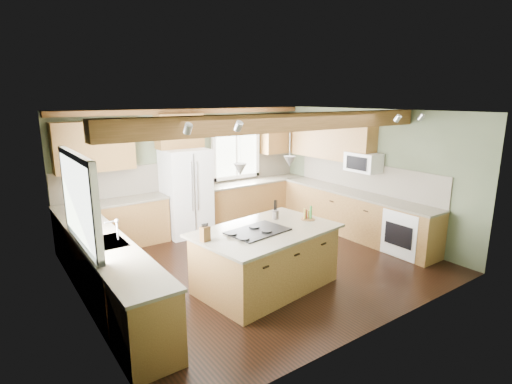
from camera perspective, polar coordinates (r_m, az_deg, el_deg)
floor at (r=7.07m, az=0.21°, el=-10.16°), size 5.60×5.60×0.00m
ceiling at (r=6.48m, az=0.23°, el=11.42°), size 5.60×5.60×0.00m
wall_back at (r=8.77m, az=-9.34°, el=3.22°), size 5.60×0.00×5.60m
wall_left at (r=5.57m, az=-23.97°, el=-3.69°), size 0.00×5.00×5.00m
wall_right at (r=8.56m, az=15.68°, el=2.65°), size 0.00×5.00×5.00m
ceiling_beam at (r=5.88m, az=4.68°, el=9.90°), size 5.55×0.26×0.26m
soffit_trim at (r=8.55m, az=-9.36°, el=11.33°), size 5.55×0.20×0.10m
backsplash_back at (r=8.77m, az=-9.28°, el=2.63°), size 5.58×0.03×0.58m
backsplash_right at (r=8.59m, az=15.32°, el=2.10°), size 0.03×3.70×0.58m
base_cab_back_left at (r=8.08m, az=-19.63°, el=-4.55°), size 2.02×0.60×0.88m
counter_back_left at (r=7.96m, az=-19.89°, el=-1.40°), size 2.06×0.64×0.04m
base_cab_back_right at (r=9.44m, az=-0.19°, el=-1.21°), size 2.62×0.60×0.88m
counter_back_right at (r=9.33m, az=-0.20°, el=1.52°), size 2.66×0.64×0.04m
base_cab_left at (r=5.96m, az=-20.42°, el=-11.07°), size 0.60×3.70×0.88m
counter_left at (r=5.80m, az=-20.79°, el=-6.91°), size 0.64×3.74×0.04m
base_cab_right at (r=8.56m, az=13.78°, el=-3.16°), size 0.60×3.70×0.88m
counter_right at (r=8.44m, az=13.95°, el=-0.17°), size 0.64×3.74×0.04m
upper_cab_back_left at (r=7.85m, az=-22.16°, el=6.03°), size 1.40×0.35×0.90m
upper_cab_over_fridge at (r=8.37m, az=-10.89°, el=8.56°), size 0.96×0.35×0.70m
upper_cab_right at (r=8.93m, az=10.72°, el=7.56°), size 0.35×2.20×0.90m
upper_cab_back_corner at (r=9.76m, az=3.30°, el=8.26°), size 0.90×0.35×0.90m
window_left at (r=5.56m, az=-24.12°, el=-1.06°), size 0.04×1.60×1.05m
window_back at (r=9.26m, az=-2.93°, el=5.49°), size 1.10×0.04×1.00m
sink at (r=5.79m, az=-20.79°, el=-6.87°), size 0.50×0.65×0.03m
faucet at (r=5.79m, az=-19.19°, el=-5.23°), size 0.02×0.02×0.28m
dishwasher at (r=4.85m, az=-16.02°, el=-16.78°), size 0.60×0.60×0.84m
oven at (r=7.81m, az=20.94°, el=-5.36°), size 0.60×0.72×0.84m
microwave at (r=8.31m, az=15.09°, el=4.13°), size 0.40×0.70×0.38m
pendant_left at (r=5.36m, az=-2.29°, el=3.24°), size 0.18×0.18×0.16m
pendant_right at (r=6.05m, az=4.81°, el=4.37°), size 0.18×0.18×0.16m
refrigerator at (r=8.38m, az=-9.93°, el=-0.06°), size 0.90×0.74×1.80m
island at (r=6.10m, az=1.39°, el=-9.60°), size 2.13×1.47×0.88m
island_top at (r=5.94m, az=1.42°, el=-5.52°), size 2.28×1.62×0.04m
cooktop at (r=5.82m, az=0.26°, el=-5.60°), size 0.93×0.69×0.02m
knife_block at (r=5.47m, az=-7.28°, el=-5.95°), size 0.14×0.11×0.20m
utensil_crock at (r=6.41m, az=2.80°, el=-3.23°), size 0.14×0.14×0.14m
bottle_tray at (r=6.42m, az=7.47°, el=-3.02°), size 0.27×0.27×0.21m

